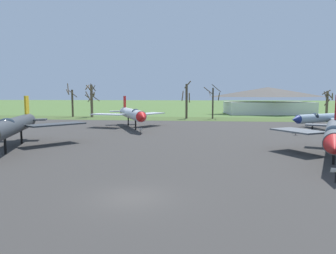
# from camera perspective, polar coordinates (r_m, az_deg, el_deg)

# --- Properties ---
(ground_plane) EXTENTS (600.00, 600.00, 0.00)m
(ground_plane) POSITION_cam_1_polar(r_m,az_deg,el_deg) (17.72, -6.69, -12.91)
(ground_plane) COLOR #4C6B33
(asphalt_apron) EXTENTS (72.73, 62.88, 0.05)m
(asphalt_apron) POSITION_cam_1_polar(r_m,az_deg,el_deg) (35.83, 0.32, -3.15)
(asphalt_apron) COLOR #383533
(asphalt_apron) RESTS_ON ground
(grass_verge_strip) EXTENTS (132.73, 12.00, 0.06)m
(grass_verge_strip) POSITION_cam_1_polar(r_m,az_deg,el_deg) (72.93, 3.61, 1.51)
(grass_verge_strip) COLOR #435829
(grass_verge_strip) RESTS_ON ground
(jet_fighter_front_left) EXTENTS (12.42, 16.77, 5.51)m
(jet_fighter_front_left) POSITION_cam_1_polar(r_m,az_deg,el_deg) (52.96, -6.71, 2.46)
(jet_fighter_front_left) COLOR silver
(jet_fighter_front_left) RESTS_ON ground
(info_placard_front_left) EXTENTS (0.49, 0.35, 0.96)m
(info_placard_front_left) POSITION_cam_1_polar(r_m,az_deg,el_deg) (44.19, -5.06, -0.69)
(info_placard_front_left) COLOR black
(info_placard_front_left) RESTS_ON ground
(jet_fighter_front_right) EXTENTS (13.85, 17.12, 5.60)m
(jet_fighter_front_right) POSITION_cam_1_polar(r_m,az_deg,el_deg) (35.94, -26.85, 0.19)
(jet_fighter_front_right) COLOR #33383D
(jet_fighter_front_right) RESTS_ON ground
(jet_fighter_rear_center) EXTENTS (11.05, 16.49, 5.74)m
(jet_fighter_rear_center) POSITION_cam_1_polar(r_m,az_deg,el_deg) (30.81, 28.51, -1.02)
(jet_fighter_rear_center) COLOR #565B60
(jet_fighter_rear_center) RESTS_ON ground
(info_placard_rear_center) EXTENTS (0.65, 0.32, 1.04)m
(info_placard_rear_center) POSITION_cam_1_polar(r_m,az_deg,el_deg) (22.81, 28.64, -7.56)
(info_placard_rear_center) COLOR black
(info_placard_rear_center) RESTS_ON ground
(jet_fighter_rear_left) EXTENTS (12.72, 11.30, 4.48)m
(jet_fighter_rear_left) POSITION_cam_1_polar(r_m,az_deg,el_deg) (55.51, 26.80, 1.55)
(jet_fighter_rear_left) COLOR #8EA3B2
(jet_fighter_rear_left) RESTS_ON ground
(info_placard_rear_left) EXTENTS (0.66, 0.29, 0.98)m
(info_placard_rear_left) POSITION_cam_1_polar(r_m,az_deg,el_deg) (47.16, 22.60, -0.65)
(info_placard_rear_left) COLOR black
(info_placard_rear_left) RESTS_ON ground
(bare_tree_far_left) EXTENTS (3.14, 2.18, 8.61)m
(bare_tree_far_left) POSITION_cam_1_polar(r_m,az_deg,el_deg) (82.78, -17.39, 4.63)
(bare_tree_far_left) COLOR brown
(bare_tree_far_left) RESTS_ON ground
(bare_tree_left_of_center) EXTENTS (3.21, 3.19, 8.60)m
(bare_tree_left_of_center) POSITION_cam_1_polar(r_m,az_deg,el_deg) (82.84, -13.87, 5.02)
(bare_tree_left_of_center) COLOR #42382D
(bare_tree_left_of_center) RESTS_ON ground
(bare_tree_center) EXTENTS (2.62, 2.73, 8.28)m
(bare_tree_center) POSITION_cam_1_polar(r_m,az_deg,el_deg) (80.47, -14.06, 5.01)
(bare_tree_center) COLOR brown
(bare_tree_center) RESTS_ON ground
(bare_tree_right_of_center) EXTENTS (2.21, 2.11, 9.05)m
(bare_tree_right_of_center) POSITION_cam_1_polar(r_m,az_deg,el_deg) (73.60, 3.45, 5.02)
(bare_tree_right_of_center) COLOR brown
(bare_tree_right_of_center) RESTS_ON ground
(bare_tree_far_right) EXTENTS (4.05, 3.71, 8.15)m
(bare_tree_far_right) POSITION_cam_1_polar(r_m,az_deg,el_deg) (73.87, 8.34, 4.87)
(bare_tree_far_right) COLOR #42382D
(bare_tree_far_right) RESTS_ON ground
(bare_tree_backdrop_extra) EXTENTS (2.38, 2.51, 6.91)m
(bare_tree_backdrop_extra) POSITION_cam_1_polar(r_m,az_deg,el_deg) (80.85, 27.41, 3.95)
(bare_tree_backdrop_extra) COLOR brown
(bare_tree_backdrop_extra) RESTS_ON ground
(visitor_building) EXTENTS (26.68, 16.84, 7.96)m
(visitor_building) POSITION_cam_1_polar(r_m,az_deg,el_deg) (96.75, 17.99, 4.70)
(visitor_building) COLOR silver
(visitor_building) RESTS_ON ground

